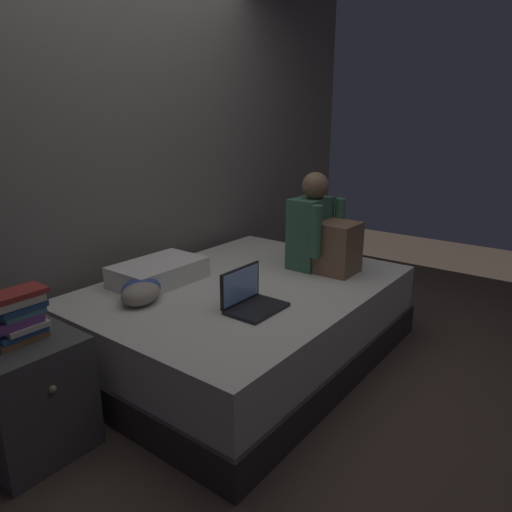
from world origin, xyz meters
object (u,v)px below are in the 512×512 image
at_px(bed, 245,320).
at_px(pillow, 159,272).
at_px(book_stack, 18,316).
at_px(laptop, 250,299).
at_px(clothes_pile, 141,292).
at_px(nightstand, 29,396).
at_px(person_sitting, 321,233).

xyz_separation_m(bed, pillow, (-0.31, 0.45, 0.31)).
relative_size(bed, book_stack, 8.60).
height_order(laptop, pillow, laptop).
height_order(bed, clothes_pile, clothes_pile).
bearing_deg(nightstand, bed, -9.35).
bearing_deg(pillow, person_sitting, -38.55).
xyz_separation_m(bed, laptop, (-0.29, -0.27, 0.30)).
bearing_deg(nightstand, person_sitting, -13.45).
bearing_deg(laptop, nightstand, 154.27).
bearing_deg(person_sitting, clothes_pile, 156.45).
distance_m(laptop, clothes_pile, 0.62).
bearing_deg(pillow, book_stack, -166.66).
bearing_deg(laptop, person_sitting, 3.05).
bearing_deg(person_sitting, pillow, 141.45).
xyz_separation_m(book_stack, clothes_pile, (0.70, 0.05, -0.12)).
height_order(bed, pillow, pillow).
relative_size(person_sitting, book_stack, 2.82).
relative_size(nightstand, pillow, 0.99).
relative_size(book_stack, clothes_pile, 0.85).
distance_m(bed, pillow, 0.63).
bearing_deg(bed, person_sitting, -22.66).
height_order(person_sitting, book_stack, person_sitting).
xyz_separation_m(bed, book_stack, (-1.29, 0.22, 0.43)).
distance_m(nightstand, person_sitting, 1.95).
bearing_deg(pillow, clothes_pile, -148.03).
distance_m(laptop, pillow, 0.72).
bearing_deg(book_stack, laptop, -25.96).
distance_m(pillow, clothes_pile, 0.34).
relative_size(person_sitting, laptop, 2.05).
xyz_separation_m(pillow, book_stack, (-0.99, -0.23, 0.11)).
distance_m(bed, clothes_pile, 0.72).
bearing_deg(clothes_pile, book_stack, -175.61).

